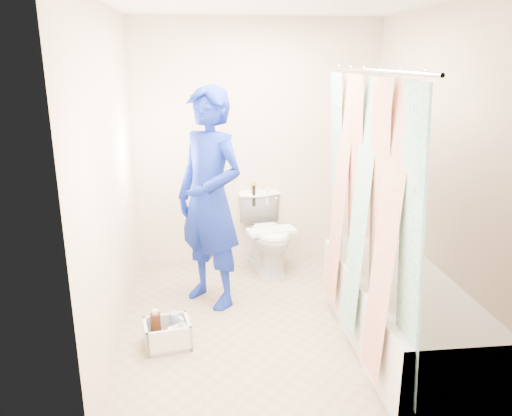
{
  "coord_description": "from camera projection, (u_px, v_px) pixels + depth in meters",
  "views": [
    {
      "loc": [
        -0.56,
        -3.55,
        2.02
      ],
      "look_at": [
        -0.13,
        0.28,
        0.86
      ],
      "focal_mm": 35.0,
      "sensor_mm": 36.0,
      "label": 1
    }
  ],
  "objects": [
    {
      "name": "floor",
      "position": [
        276.0,
        320.0,
        4.02
      ],
      "size": [
        2.6,
        2.6,
        0.0
      ],
      "primitive_type": "plane",
      "color": "tan",
      "rests_on": "ground"
    },
    {
      "name": "wall_back",
      "position": [
        258.0,
        145.0,
        4.92
      ],
      "size": [
        2.4,
        0.02,
        2.4
      ],
      "primitive_type": "cube",
      "color": "beige",
      "rests_on": "ground"
    },
    {
      "name": "wall_front",
      "position": [
        318.0,
        233.0,
        2.44
      ],
      "size": [
        2.4,
        0.02,
        2.4
      ],
      "primitive_type": "cube",
      "color": "beige",
      "rests_on": "ground"
    },
    {
      "name": "wall_left",
      "position": [
        111.0,
        179.0,
        3.55
      ],
      "size": [
        0.02,
        2.6,
        2.4
      ],
      "primitive_type": "cube",
      "color": "beige",
      "rests_on": "ground"
    },
    {
      "name": "wall_right",
      "position": [
        433.0,
        171.0,
        3.81
      ],
      "size": [
        0.02,
        2.6,
        2.4
      ],
      "primitive_type": "cube",
      "color": "beige",
      "rests_on": "ground"
    },
    {
      "name": "bathtub",
      "position": [
        400.0,
        309.0,
        3.63
      ],
      "size": [
        0.7,
        1.75,
        0.5
      ],
      "color": "white",
      "rests_on": "ground"
    },
    {
      "name": "curtain_rod",
      "position": [
        372.0,
        70.0,
        3.11
      ],
      "size": [
        0.02,
        1.9,
        0.02
      ],
      "primitive_type": "cylinder",
      "rotation": [
        1.57,
        0.0,
        0.0
      ],
      "color": "silver",
      "rests_on": "wall_back"
    },
    {
      "name": "shower_curtain",
      "position": [
        362.0,
        212.0,
        3.38
      ],
      "size": [
        0.06,
        1.75,
        1.8
      ],
      "primitive_type": "cube",
      "color": "silver",
      "rests_on": "curtain_rod"
    },
    {
      "name": "toilet",
      "position": [
        267.0,
        233.0,
        4.9
      ],
      "size": [
        0.55,
        0.8,
        0.75
      ],
      "primitive_type": "imported",
      "rotation": [
        0.0,
        0.0,
        0.19
      ],
      "color": "silver",
      "rests_on": "ground"
    },
    {
      "name": "tank_lid",
      "position": [
        272.0,
        231.0,
        4.77
      ],
      "size": [
        0.49,
        0.28,
        0.03
      ],
      "primitive_type": "cube",
      "rotation": [
        0.0,
        0.0,
        0.19
      ],
      "color": "white",
      "rests_on": "toilet"
    },
    {
      "name": "tank_internals",
      "position": [
        257.0,
        193.0,
        4.97
      ],
      "size": [
        0.18,
        0.07,
        0.24
      ],
      "color": "black",
      "rests_on": "toilet"
    },
    {
      "name": "plumber",
      "position": [
        210.0,
        199.0,
        4.08
      ],
      "size": [
        0.78,
        0.78,
        1.83
      ],
      "primitive_type": "imported",
      "rotation": [
        0.0,
        0.0,
        -0.8
      ],
      "color": "#0F2397",
      "rests_on": "ground"
    },
    {
      "name": "cleaning_caddy",
      "position": [
        169.0,
        335.0,
        3.63
      ],
      "size": [
        0.37,
        0.32,
        0.25
      ],
      "rotation": [
        0.0,
        0.0,
        0.19
      ],
      "color": "silver",
      "rests_on": "ground"
    }
  ]
}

